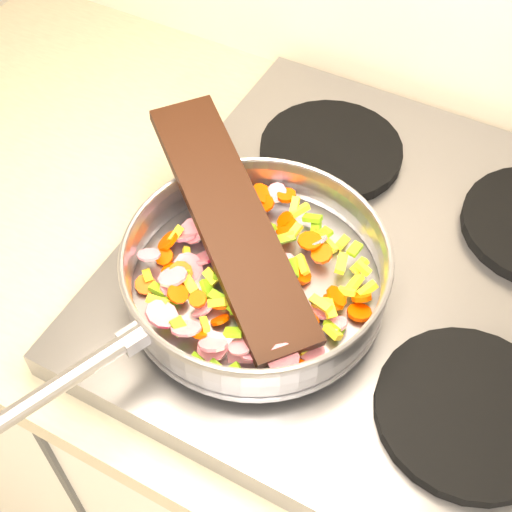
% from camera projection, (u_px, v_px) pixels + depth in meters
% --- Properties ---
extents(cooktop, '(0.60, 0.60, 0.04)m').
position_uv_depth(cooktop, '(387.00, 277.00, 0.85)').
color(cooktop, '#939399').
rests_on(cooktop, counter_top).
extents(grate_fl, '(0.19, 0.19, 0.02)m').
position_uv_depth(grate_fl, '(227.00, 302.00, 0.80)').
color(grate_fl, black).
rests_on(grate_fl, cooktop).
extents(grate_fr, '(0.19, 0.19, 0.02)m').
position_uv_depth(grate_fr, '(469.00, 411.00, 0.71)').
color(grate_fr, black).
rests_on(grate_fr, cooktop).
extents(grate_bl, '(0.19, 0.19, 0.02)m').
position_uv_depth(grate_bl, '(331.00, 150.00, 0.95)').
color(grate_bl, black).
rests_on(grate_bl, cooktop).
extents(saute_pan, '(0.34, 0.48, 0.06)m').
position_uv_depth(saute_pan, '(254.00, 269.00, 0.77)').
color(saute_pan, '#9E9EA5').
rests_on(saute_pan, grate_fl).
extents(vegetable_heap, '(0.27, 0.26, 0.05)m').
position_uv_depth(vegetable_heap, '(252.00, 277.00, 0.78)').
color(vegetable_heap, yellow).
rests_on(vegetable_heap, saute_pan).
extents(wooden_spatula, '(0.31, 0.27, 0.08)m').
position_uv_depth(wooden_spatula, '(231.00, 220.00, 0.78)').
color(wooden_spatula, black).
rests_on(wooden_spatula, saute_pan).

